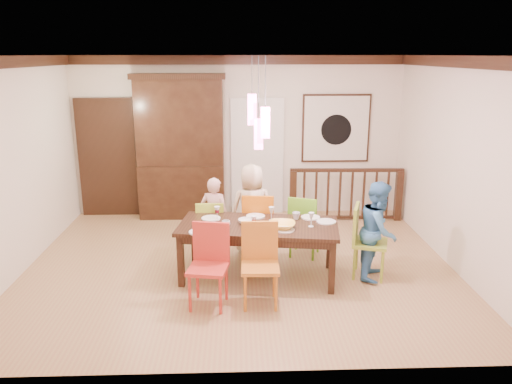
{
  "coord_description": "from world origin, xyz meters",
  "views": [
    {
      "loc": [
        -0.02,
        -6.62,
        2.92
      ],
      "look_at": [
        0.24,
        0.01,
        1.08
      ],
      "focal_mm": 35.0,
      "sensor_mm": 36.0,
      "label": 1
    }
  ],
  "objects_px": {
    "chair_end_right": "(370,237)",
    "chair_far_left": "(210,225)",
    "person_far_left": "(215,216)",
    "person_far_mid": "(252,209)",
    "person_end_right": "(379,230)",
    "china_hutch": "(181,147)",
    "balustrade": "(346,193)",
    "dining_table": "(258,230)"
  },
  "relations": [
    {
      "from": "person_far_mid",
      "to": "china_hutch",
      "type": "bearing_deg",
      "value": -65.25
    },
    {
      "from": "dining_table",
      "to": "person_end_right",
      "type": "relative_size",
      "value": 1.66
    },
    {
      "from": "china_hutch",
      "to": "person_far_mid",
      "type": "xyz_separation_m",
      "value": [
        1.23,
        -1.8,
        -0.62
      ]
    },
    {
      "from": "dining_table",
      "to": "chair_far_left",
      "type": "relative_size",
      "value": 2.5
    },
    {
      "from": "person_far_left",
      "to": "person_far_mid",
      "type": "xyz_separation_m",
      "value": [
        0.56,
        0.05,
        0.09
      ]
    },
    {
      "from": "china_hutch",
      "to": "person_far_left",
      "type": "distance_m",
      "value": 2.09
    },
    {
      "from": "dining_table",
      "to": "china_hutch",
      "type": "distance_m",
      "value": 3.05
    },
    {
      "from": "person_far_mid",
      "to": "person_end_right",
      "type": "relative_size",
      "value": 1.03
    },
    {
      "from": "chair_far_left",
      "to": "dining_table",
      "type": "bearing_deg",
      "value": 132.43
    },
    {
      "from": "person_far_left",
      "to": "person_end_right",
      "type": "height_order",
      "value": "person_end_right"
    },
    {
      "from": "china_hutch",
      "to": "person_end_right",
      "type": "height_order",
      "value": "china_hutch"
    },
    {
      "from": "chair_end_right",
      "to": "china_hutch",
      "type": "xyz_separation_m",
      "value": [
        -2.78,
        2.73,
        0.74
      ]
    },
    {
      "from": "dining_table",
      "to": "person_far_mid",
      "type": "distance_m",
      "value": 0.89
    },
    {
      "from": "chair_far_left",
      "to": "person_far_mid",
      "type": "relative_size",
      "value": 0.65
    },
    {
      "from": "chair_far_left",
      "to": "chair_end_right",
      "type": "xyz_separation_m",
      "value": [
        2.17,
        -0.75,
        0.06
      ]
    },
    {
      "from": "dining_table",
      "to": "balustrade",
      "type": "bearing_deg",
      "value": 62.5
    },
    {
      "from": "china_hutch",
      "to": "person_far_left",
      "type": "bearing_deg",
      "value": -70.05
    },
    {
      "from": "chair_end_right",
      "to": "chair_far_left",
      "type": "bearing_deg",
      "value": 89.06
    },
    {
      "from": "balustrade",
      "to": "person_far_left",
      "type": "bearing_deg",
      "value": -144.97
    },
    {
      "from": "chair_far_left",
      "to": "person_far_left",
      "type": "relative_size",
      "value": 0.74
    },
    {
      "from": "chair_end_right",
      "to": "person_far_mid",
      "type": "xyz_separation_m",
      "value": [
        -1.55,
        0.93,
        0.12
      ]
    },
    {
      "from": "person_far_mid",
      "to": "dining_table",
      "type": "bearing_deg",
      "value": 83.93
    },
    {
      "from": "chair_end_right",
      "to": "person_far_mid",
      "type": "relative_size",
      "value": 0.72
    },
    {
      "from": "china_hutch",
      "to": "balustrade",
      "type": "height_order",
      "value": "china_hutch"
    },
    {
      "from": "chair_far_left",
      "to": "person_far_mid",
      "type": "distance_m",
      "value": 0.67
    },
    {
      "from": "person_far_left",
      "to": "chair_far_left",
      "type": "bearing_deg",
      "value": 83.98
    },
    {
      "from": "chair_far_left",
      "to": "person_end_right",
      "type": "xyz_separation_m",
      "value": [
        2.27,
        -0.77,
        0.16
      ]
    },
    {
      "from": "person_end_right",
      "to": "chair_end_right",
      "type": "bearing_deg",
      "value": 103.54
    },
    {
      "from": "china_hutch",
      "to": "person_far_left",
      "type": "xyz_separation_m",
      "value": [
        0.67,
        -1.85,
        -0.71
      ]
    },
    {
      "from": "chair_far_left",
      "to": "china_hutch",
      "type": "distance_m",
      "value": 2.22
    },
    {
      "from": "china_hutch",
      "to": "person_far_left",
      "type": "relative_size",
      "value": 2.19
    },
    {
      "from": "chair_far_left",
      "to": "balustrade",
      "type": "height_order",
      "value": "balustrade"
    },
    {
      "from": "balustrade",
      "to": "dining_table",
      "type": "bearing_deg",
      "value": -123.81
    },
    {
      "from": "balustrade",
      "to": "chair_end_right",
      "type": "bearing_deg",
      "value": -92.53
    },
    {
      "from": "person_far_left",
      "to": "person_far_mid",
      "type": "height_order",
      "value": "person_far_mid"
    },
    {
      "from": "chair_far_left",
      "to": "person_end_right",
      "type": "distance_m",
      "value": 2.4
    },
    {
      "from": "china_hutch",
      "to": "balustrade",
      "type": "relative_size",
      "value": 1.28
    },
    {
      "from": "chair_far_left",
      "to": "person_end_right",
      "type": "height_order",
      "value": "person_end_right"
    },
    {
      "from": "dining_table",
      "to": "person_far_left",
      "type": "height_order",
      "value": "person_far_left"
    },
    {
      "from": "person_far_mid",
      "to": "person_end_right",
      "type": "height_order",
      "value": "person_far_mid"
    },
    {
      "from": "chair_far_left",
      "to": "china_hutch",
      "type": "relative_size",
      "value": 0.34
    },
    {
      "from": "dining_table",
      "to": "chair_far_left",
      "type": "distance_m",
      "value": 0.99
    }
  ]
}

